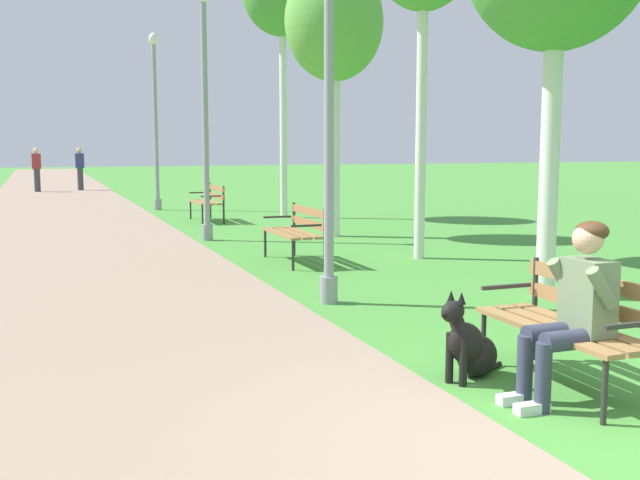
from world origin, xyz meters
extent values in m
plane|color=#478E38|center=(0.00, 0.00, 0.00)|extent=(120.00, 120.00, 0.00)
cube|color=gray|center=(-2.43, 24.00, 0.02)|extent=(4.06, 60.00, 0.04)
cube|color=olive|center=(0.30, 1.02, 0.45)|extent=(0.14, 1.50, 0.04)
cube|color=olive|center=(0.47, 1.02, 0.45)|extent=(0.14, 1.50, 0.04)
cube|color=olive|center=(0.65, 1.02, 0.45)|extent=(0.14, 1.50, 0.04)
cube|color=olive|center=(0.75, 1.02, 0.59)|extent=(0.04, 1.50, 0.11)
cube|color=olive|center=(0.75, 1.02, 0.77)|extent=(0.04, 1.50, 0.11)
cylinder|color=#2D2B28|center=(0.27, 1.71, 0.23)|extent=(0.04, 0.04, 0.45)
cylinder|color=#2D2B28|center=(0.75, 1.71, 0.43)|extent=(0.04, 0.04, 0.85)
cube|color=#2D2B28|center=(0.47, 1.71, 0.63)|extent=(0.45, 0.04, 0.03)
cylinder|color=#2D2B28|center=(0.27, 0.33, 0.23)|extent=(0.04, 0.04, 0.45)
cube|color=#2D2B28|center=(0.47, 0.33, 0.63)|extent=(0.45, 0.04, 0.03)
cube|color=olive|center=(0.32, 7.27, 0.45)|extent=(0.14, 1.50, 0.04)
cube|color=olive|center=(0.49, 7.27, 0.45)|extent=(0.14, 1.50, 0.04)
cube|color=olive|center=(0.67, 7.27, 0.45)|extent=(0.14, 1.50, 0.04)
cube|color=olive|center=(0.77, 7.27, 0.59)|extent=(0.04, 1.50, 0.11)
cube|color=olive|center=(0.77, 7.27, 0.77)|extent=(0.04, 1.50, 0.11)
cylinder|color=#2D2B28|center=(0.29, 7.96, 0.23)|extent=(0.04, 0.04, 0.45)
cylinder|color=#2D2B28|center=(0.77, 7.96, 0.43)|extent=(0.04, 0.04, 0.85)
cube|color=#2D2B28|center=(0.49, 7.96, 0.63)|extent=(0.45, 0.04, 0.03)
cylinder|color=#2D2B28|center=(0.29, 6.58, 0.23)|extent=(0.04, 0.04, 0.45)
cylinder|color=#2D2B28|center=(0.77, 6.58, 0.43)|extent=(0.04, 0.04, 0.85)
cube|color=#2D2B28|center=(0.49, 6.58, 0.63)|extent=(0.45, 0.04, 0.03)
cube|color=olive|center=(0.37, 13.75, 0.45)|extent=(0.14, 1.50, 0.04)
cube|color=olive|center=(0.55, 13.75, 0.45)|extent=(0.14, 1.50, 0.04)
cube|color=olive|center=(0.72, 13.75, 0.45)|extent=(0.14, 1.50, 0.04)
cube|color=olive|center=(0.83, 13.75, 0.59)|extent=(0.04, 1.50, 0.11)
cube|color=olive|center=(0.83, 13.75, 0.77)|extent=(0.04, 1.50, 0.11)
cylinder|color=#2D2B28|center=(0.35, 14.44, 0.23)|extent=(0.04, 0.04, 0.45)
cylinder|color=#2D2B28|center=(0.83, 14.44, 0.43)|extent=(0.04, 0.04, 0.85)
cube|color=#2D2B28|center=(0.55, 14.44, 0.63)|extent=(0.45, 0.04, 0.03)
cylinder|color=#2D2B28|center=(0.35, 13.06, 0.23)|extent=(0.04, 0.04, 0.45)
cylinder|color=#2D2B28|center=(0.83, 13.06, 0.43)|extent=(0.04, 0.04, 0.85)
cube|color=#2D2B28|center=(0.55, 13.06, 0.63)|extent=(0.45, 0.04, 0.03)
cylinder|color=#33384C|center=(0.26, 0.86, 0.47)|extent=(0.42, 0.14, 0.14)
cylinder|color=#33384C|center=(0.05, 0.86, 0.24)|extent=(0.11, 0.11, 0.47)
cube|color=silver|center=(-0.03, 0.86, 0.04)|extent=(0.24, 0.09, 0.07)
cylinder|color=#33384C|center=(0.26, 0.66, 0.47)|extent=(0.42, 0.14, 0.14)
cylinder|color=#33384C|center=(0.05, 0.66, 0.24)|extent=(0.11, 0.11, 0.47)
cube|color=silver|center=(-0.03, 0.66, 0.04)|extent=(0.24, 0.09, 0.07)
cube|color=#6B7F5B|center=(0.47, 0.76, 0.73)|extent=(0.22, 0.36, 0.52)
cylinder|color=#6B7F5B|center=(0.41, 0.96, 0.83)|extent=(0.25, 0.09, 0.30)
cylinder|color=#6B7F5B|center=(0.41, 0.56, 0.83)|extent=(0.25, 0.09, 0.30)
sphere|color=tan|center=(0.45, 0.76, 1.13)|extent=(0.21, 0.21, 0.21)
ellipsoid|color=#472D19|center=(0.48, 0.76, 1.18)|extent=(0.22, 0.23, 0.14)
ellipsoid|color=black|center=(0.07, 1.48, 0.16)|extent=(0.45, 0.41, 0.32)
ellipsoid|color=black|center=(-0.07, 1.41, 0.29)|extent=(0.55, 0.41, 0.48)
ellipsoid|color=black|center=(-0.02, 1.43, 0.32)|extent=(0.40, 0.32, 0.27)
cylinder|color=black|center=(-0.21, 1.41, 0.19)|extent=(0.06, 0.06, 0.38)
cylinder|color=black|center=(-0.16, 1.30, 0.19)|extent=(0.06, 0.06, 0.38)
cylinder|color=black|center=(-0.17, 1.37, 0.43)|extent=(0.17, 0.20, 0.19)
ellipsoid|color=black|center=(-0.24, 1.33, 0.56)|extent=(0.26, 0.22, 0.16)
cone|color=black|center=(-0.33, 1.29, 0.55)|extent=(0.13, 0.12, 0.09)
cone|color=black|center=(-0.22, 1.39, 0.66)|extent=(0.06, 0.06, 0.09)
cone|color=black|center=(-0.18, 1.31, 0.66)|extent=(0.06, 0.06, 0.09)
cylinder|color=black|center=(0.25, 1.56, 0.03)|extent=(0.27, 0.16, 0.04)
cylinder|color=gray|center=(-0.02, 4.38, 0.15)|extent=(0.20, 0.20, 0.30)
cylinder|color=gray|center=(-0.02, 4.38, 2.19)|extent=(0.11, 0.11, 4.38)
cylinder|color=gray|center=(-0.12, 10.35, 0.15)|extent=(0.20, 0.20, 0.30)
cylinder|color=gray|center=(-0.12, 10.35, 2.15)|extent=(0.11, 0.11, 4.31)
cylinder|color=gray|center=(0.00, 17.30, 0.15)|extent=(0.20, 0.20, 0.30)
cylinder|color=gray|center=(0.00, 17.30, 2.21)|extent=(0.11, 0.11, 4.42)
ellipsoid|color=silver|center=(0.00, 17.30, 4.54)|extent=(0.24, 0.24, 0.32)
cylinder|color=silver|center=(2.47, 3.83, 1.62)|extent=(0.22, 0.22, 3.24)
cylinder|color=silver|center=(2.51, 7.01, 2.12)|extent=(0.16, 0.16, 4.23)
cylinder|color=silver|center=(2.31, 10.12, 1.69)|extent=(0.23, 0.23, 3.39)
ellipsoid|color=#66A847|center=(2.31, 10.12, 4.05)|extent=(1.88, 1.72, 2.22)
cylinder|color=silver|center=(2.57, 14.08, 2.37)|extent=(0.17, 0.17, 4.74)
cylinder|color=#383842|center=(-3.06, 26.32, 0.44)|extent=(0.22, 0.22, 0.88)
cube|color=maroon|center=(-3.06, 26.32, 1.16)|extent=(0.32, 0.20, 0.56)
sphere|color=beige|center=(-3.06, 26.32, 1.55)|extent=(0.20, 0.20, 0.20)
cylinder|color=#383842|center=(-1.51, 26.81, 0.44)|extent=(0.22, 0.22, 0.88)
cube|color=navy|center=(-1.51, 26.81, 1.16)|extent=(0.32, 0.20, 0.56)
sphere|color=tan|center=(-1.51, 26.81, 1.55)|extent=(0.20, 0.20, 0.20)
camera|label=1|loc=(-3.01, -3.32, 1.76)|focal=42.17mm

